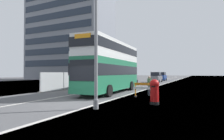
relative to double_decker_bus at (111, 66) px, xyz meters
The scene contains 15 objects.
ground 7.41m from the double_decker_bus, 80.45° to the right, with size 140.00×280.00×0.10m.
double_decker_bus is the anchor object (origin of this frame).
lamppost_foreground 8.66m from the double_decker_bus, 69.16° to the right, with size 0.29×0.70×9.25m.
red_pillar_postbox 7.73m from the double_decker_bus, 42.68° to the right, with size 0.59×0.59×1.55m.
roadworks_barrier 4.96m from the double_decker_bus, 26.81° to the right, with size 1.75×0.60×1.15m.
construction_site_fence 10.33m from the double_decker_bus, 125.32° to the left, with size 0.44×24.00×2.06m.
car_oncoming_near 16.67m from the double_decker_bus, 103.55° to the left, with size 1.92×4.38×2.18m.
car_receding_mid 22.26m from the double_decker_bus, 90.98° to the left, with size 2.05×4.43×2.13m.
car_receding_far 30.50m from the double_decker_bus, 91.40° to the left, with size 2.00×3.86×2.15m.
car_far_side 40.63m from the double_decker_bus, 95.27° to the left, with size 1.97×4.47×2.14m.
bare_tree_far_verge_near 24.22m from the double_decker_bus, 123.80° to the left, with size 2.91×3.20×4.58m.
bare_tree_far_verge_mid 29.86m from the double_decker_bus, 112.08° to the left, with size 2.57×2.51×4.98m.
bare_tree_far_verge_far 37.89m from the double_decker_bus, 111.69° to the left, with size 2.77×2.98×5.93m.
pedestrian_at_kerb 4.58m from the double_decker_bus, 12.00° to the right, with size 0.34×0.34×1.69m.
backdrop_office_block 40.27m from the double_decker_bus, 134.88° to the left, with size 24.70×12.57×25.80m.
Camera 1 is at (7.49, -9.51, 1.94)m, focal length 29.37 mm.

